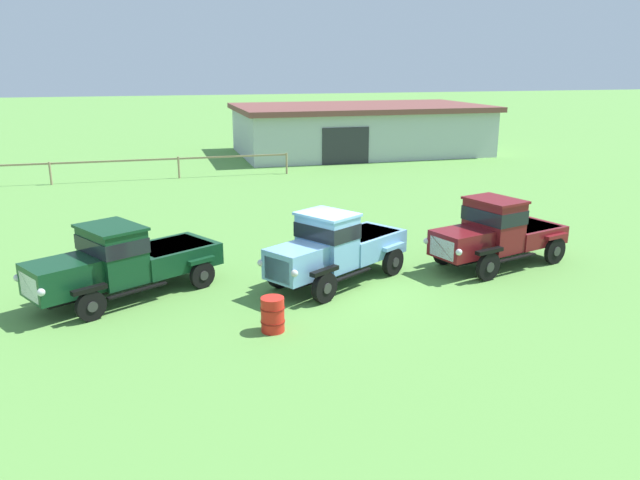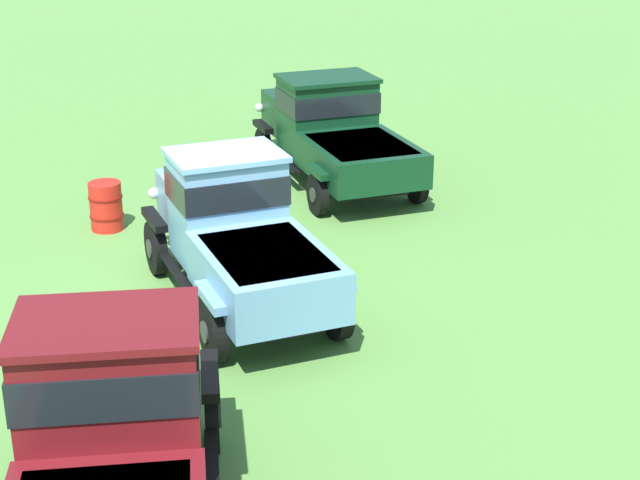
{
  "view_description": "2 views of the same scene",
  "coord_description": "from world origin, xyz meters",
  "px_view_note": "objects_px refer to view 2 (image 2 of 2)",
  "views": [
    {
      "loc": [
        -5.12,
        -16.75,
        6.44
      ],
      "look_at": [
        0.02,
        1.7,
        1.0
      ],
      "focal_mm": 35.0,
      "sensor_mm": 36.0,
      "label": 1
    },
    {
      "loc": [
        13.36,
        3.93,
        6.31
      ],
      "look_at": [
        0.02,
        1.7,
        1.0
      ],
      "focal_mm": 55.0,
      "sensor_mm": 36.0,
      "label": 2
    }
  ],
  "objects_px": {
    "vintage_truck_foreground_near": "(332,130)",
    "vintage_truck_second_in_line": "(235,231)",
    "oil_drum_beside_row": "(106,206)",
    "vintage_truck_midrow_center": "(112,431)"
  },
  "relations": [
    {
      "from": "vintage_truck_foreground_near",
      "to": "vintage_truck_midrow_center",
      "type": "height_order",
      "value": "vintage_truck_midrow_center"
    },
    {
      "from": "vintage_truck_foreground_near",
      "to": "vintage_truck_second_in_line",
      "type": "height_order",
      "value": "vintage_truck_second_in_line"
    },
    {
      "from": "vintage_truck_midrow_center",
      "to": "oil_drum_beside_row",
      "type": "bearing_deg",
      "value": -158.27
    },
    {
      "from": "vintage_truck_second_in_line",
      "to": "oil_drum_beside_row",
      "type": "relative_size",
      "value": 5.77
    },
    {
      "from": "vintage_truck_foreground_near",
      "to": "vintage_truck_second_in_line",
      "type": "relative_size",
      "value": 1.11
    },
    {
      "from": "vintage_truck_foreground_near",
      "to": "oil_drum_beside_row",
      "type": "xyz_separation_m",
      "value": [
        3.59,
        -3.56,
        -0.63
      ]
    },
    {
      "from": "vintage_truck_midrow_center",
      "to": "oil_drum_beside_row",
      "type": "distance_m",
      "value": 8.75
    },
    {
      "from": "vintage_truck_foreground_near",
      "to": "oil_drum_beside_row",
      "type": "bearing_deg",
      "value": -44.7
    },
    {
      "from": "vintage_truck_second_in_line",
      "to": "oil_drum_beside_row",
      "type": "xyz_separation_m",
      "value": [
        -2.54,
        -3.05,
        -0.67
      ]
    },
    {
      "from": "vintage_truck_second_in_line",
      "to": "vintage_truck_midrow_center",
      "type": "distance_m",
      "value": 5.56
    }
  ]
}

